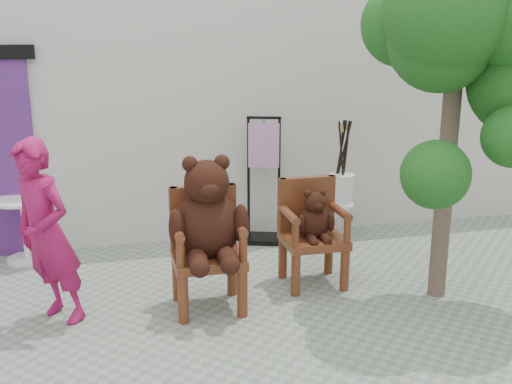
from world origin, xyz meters
TOP-DOWN VIEW (x-y plane):
  - ground_plane at (0.00, 0.00)m, footprint 60.00×60.00m
  - back_wall at (0.00, 3.10)m, footprint 9.00×1.00m
  - chair_big at (-0.78, 0.70)m, footprint 0.71×0.75m
  - chair_small at (0.32, 1.04)m, footprint 0.60×0.55m
  - person at (-2.13, 0.71)m, footprint 0.70×0.70m
  - cafe_table at (-2.55, 2.35)m, footprint 0.60×0.60m
  - display_stand at (0.15, 2.33)m, footprint 0.54×0.47m
  - stool_bucket at (1.07, 2.20)m, footprint 0.32×0.32m
  - tree at (1.45, 0.33)m, footprint 1.77×1.54m

SIDE VIEW (x-z plane):
  - ground_plane at x=0.00m, z-range 0.00..0.00m
  - cafe_table at x=-2.55m, z-range 0.09..0.79m
  - display_stand at x=0.15m, z-range -0.17..1.34m
  - chair_small at x=0.32m, z-range 0.09..1.13m
  - stool_bucket at x=1.07m, z-range -0.08..1.37m
  - chair_big at x=-0.78m, z-range 0.08..1.51m
  - person at x=-2.13m, z-range 0.00..1.64m
  - back_wall at x=0.00m, z-range 0.00..3.00m
  - tree at x=1.45m, z-range 0.78..4.13m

